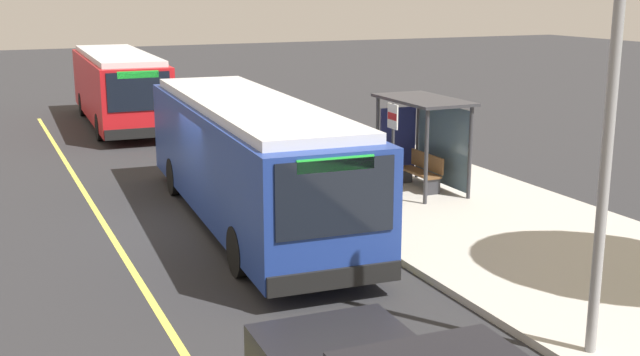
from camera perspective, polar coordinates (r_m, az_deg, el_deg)
ground_plane at (r=19.20m, az=-8.32°, el=-3.19°), size 120.00×120.00×0.00m
sidewalk_curb at (r=21.49m, az=7.25°, el=-1.15°), size 44.00×6.40×0.15m
lane_stripe_center at (r=18.77m, az=-14.80°, el=-3.89°), size 36.00×0.14×0.01m
transit_bus_main at (r=18.68m, az=-5.13°, el=1.54°), size 11.19×3.18×2.95m
transit_bus_second at (r=33.35m, az=-14.23°, el=6.43°), size 10.47×2.96×2.95m
bus_shelter at (r=21.57m, az=7.47°, el=3.90°), size 2.90×1.60×2.48m
waiting_bench at (r=21.71m, az=7.30°, el=0.51°), size 1.60×0.48×0.95m
route_sign_post at (r=18.10m, az=5.22°, el=2.25°), size 0.44×0.08×2.80m
pedestrian_commuter at (r=21.71m, az=1.07°, el=1.92°), size 0.24×0.40×1.69m
utility_pole at (r=11.91m, az=19.92°, el=2.48°), size 0.16×0.16×6.40m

